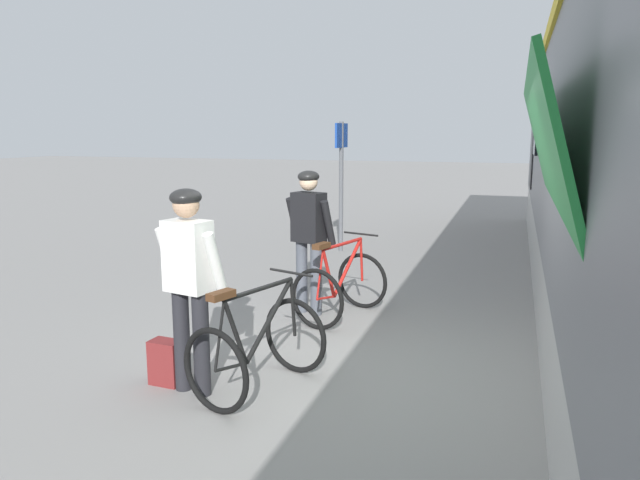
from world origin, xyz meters
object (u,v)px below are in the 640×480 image
(cyclist_near_in_white, at_px, (189,273))
(platform_sign_post, at_px, (341,164))
(backpack_on_platform, at_px, (166,362))
(bicycle_near_black, at_px, (258,347))
(cyclist_far_in_dark, at_px, (309,229))
(bicycle_far_red, at_px, (341,286))

(cyclist_near_in_white, bearing_deg, platform_sign_post, 94.72)
(cyclist_near_in_white, distance_m, backpack_on_platform, 0.91)
(bicycle_near_black, bearing_deg, cyclist_far_in_dark, 98.21)
(cyclist_near_in_white, xyz_separation_m, platform_sign_post, (-0.52, 6.33, 0.57))
(cyclist_far_in_dark, height_order, bicycle_near_black, cyclist_far_in_dark)
(cyclist_far_in_dark, distance_m, platform_sign_post, 3.99)
(cyclist_near_in_white, xyz_separation_m, cyclist_far_in_dark, (0.20, 2.46, 0.00))
(cyclist_near_in_white, bearing_deg, cyclist_far_in_dark, 85.30)
(bicycle_near_black, bearing_deg, backpack_on_platform, -172.21)
(cyclist_near_in_white, height_order, bicycle_near_black, cyclist_near_in_white)
(cyclist_far_in_dark, relative_size, backpack_on_platform, 4.40)
(bicycle_far_red, bearing_deg, bicycle_near_black, -92.64)
(cyclist_far_in_dark, xyz_separation_m, platform_sign_post, (-0.72, 3.88, 0.57))
(bicycle_near_black, xyz_separation_m, platform_sign_post, (-1.05, 6.15, 1.22))
(cyclist_far_in_dark, height_order, backpack_on_platform, cyclist_far_in_dark)
(cyclist_far_in_dark, distance_m, backpack_on_platform, 2.58)
(bicycle_far_red, bearing_deg, cyclist_near_in_white, -104.87)
(cyclist_near_in_white, relative_size, cyclist_far_in_dark, 1.00)
(cyclist_far_in_dark, bearing_deg, backpack_on_platform, -102.08)
(bicycle_near_black, bearing_deg, bicycle_far_red, 87.36)
(bicycle_near_black, xyz_separation_m, bicycle_far_red, (0.10, 2.19, 0.00))
(cyclist_near_in_white, distance_m, cyclist_far_in_dark, 2.46)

